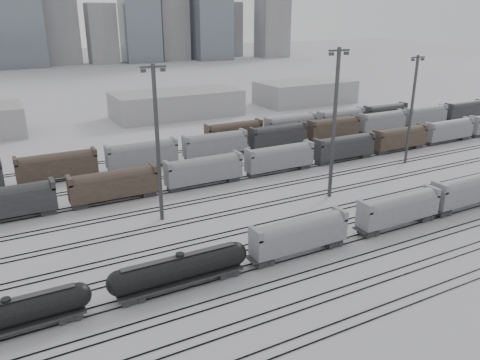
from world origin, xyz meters
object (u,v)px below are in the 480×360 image
hopper_car_b (399,208)px  tank_car_a (9,315)px  hopper_car_c (469,189)px  light_mast_c (334,121)px  tank_car_b (180,269)px  hopper_car_a (299,233)px

hopper_car_b → tank_car_a: bearing=180.0°
hopper_car_c → light_mast_c: 24.92m
tank_car_b → tank_car_a: bearing=180.0°
hopper_car_a → hopper_car_c: 34.22m
tank_car_b → hopper_car_a: 17.04m
tank_car_a → hopper_car_a: hopper_car_a is taller
tank_car_a → hopper_car_b: (53.73, 0.00, 0.87)m
tank_car_a → light_mast_c: size_ratio=0.63×
tank_car_b → hopper_car_c: bearing=0.0°
hopper_car_c → light_mast_c: bearing=137.9°
tank_car_b → hopper_car_a: bearing=0.0°
hopper_car_b → light_mast_c: size_ratio=0.56×
hopper_car_a → tank_car_b: bearing=180.0°
tank_car_a → tank_car_b: 18.44m
tank_car_a → tank_car_b: tank_car_b is taller
tank_car_a → hopper_car_a: size_ratio=1.15×
hopper_car_c → hopper_car_b: bearing=180.0°
tank_car_a → hopper_car_c: bearing=0.0°
hopper_car_b → hopper_car_c: hopper_car_c is taller
tank_car_b → hopper_car_b: bearing=0.0°
tank_car_b → light_mast_c: (34.44, 15.21, 11.22)m
tank_car_a → tank_car_b: size_ratio=0.94×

